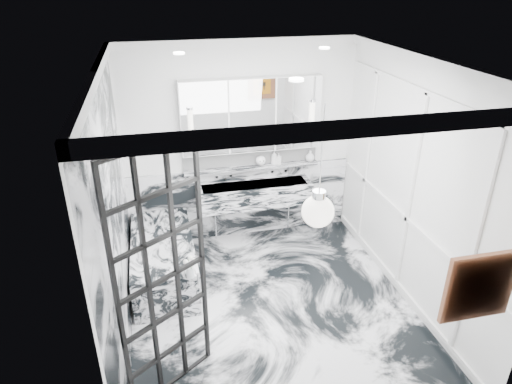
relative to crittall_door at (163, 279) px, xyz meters
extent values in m
plane|color=silver|center=(1.18, 0.80, -1.20)|extent=(3.60, 3.60, 0.00)
plane|color=white|center=(1.18, 0.80, 1.60)|extent=(3.60, 3.60, 0.00)
plane|color=white|center=(1.18, 2.60, 0.20)|extent=(3.60, 0.00, 3.60)
plane|color=white|center=(1.18, -1.00, 0.20)|extent=(3.60, 0.00, 3.60)
plane|color=white|center=(-0.42, 0.80, 0.20)|extent=(0.00, 3.60, 3.60)
plane|color=white|center=(2.78, 0.80, 0.20)|extent=(0.00, 3.60, 3.60)
cube|color=silver|center=(1.18, 2.57, -0.67)|extent=(3.18, 0.05, 1.05)
cube|color=silver|center=(-0.41, 0.80, 0.14)|extent=(0.02, 3.56, 2.68)
cube|color=white|center=(2.76, 0.80, 0.10)|extent=(0.03, 3.40, 2.30)
imported|color=#8C5919|center=(1.65, 2.51, 0.00)|extent=(0.11, 0.11, 0.21)
imported|color=#4C4C51|center=(1.72, 2.51, -0.03)|extent=(0.09, 0.09, 0.16)
imported|color=silver|center=(2.18, 2.51, -0.03)|extent=(0.17, 0.17, 0.16)
sphere|color=white|center=(1.45, 2.51, -0.03)|extent=(0.14, 0.14, 0.14)
cylinder|color=#8C5919|center=(1.70, 2.51, -0.06)|extent=(0.04, 0.04, 0.10)
cylinder|color=silver|center=(0.28, 0.88, -0.59)|extent=(0.09, 0.09, 0.12)
cube|color=orange|center=(2.28, -0.96, 0.25)|extent=(0.47, 0.05, 0.47)
sphere|color=white|center=(1.18, -0.42, 0.73)|extent=(0.25, 0.25, 0.25)
cube|color=silver|center=(1.33, 2.35, -0.47)|extent=(1.60, 0.45, 0.30)
cube|color=silver|center=(1.33, 2.52, -0.13)|extent=(1.90, 0.14, 0.04)
cube|color=white|center=(1.33, 2.58, 0.01)|extent=(1.90, 0.03, 0.23)
cube|color=white|center=(1.33, 2.52, 0.62)|extent=(1.90, 0.16, 1.00)
cylinder|color=white|center=(0.51, 2.43, 0.58)|extent=(0.07, 0.07, 0.40)
cylinder|color=white|center=(2.15, 2.43, 0.58)|extent=(0.07, 0.07, 0.40)
cube|color=silver|center=(0.00, 1.69, -0.92)|extent=(0.75, 1.65, 0.55)
camera|label=1|loc=(0.06, -3.24, 2.35)|focal=32.00mm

